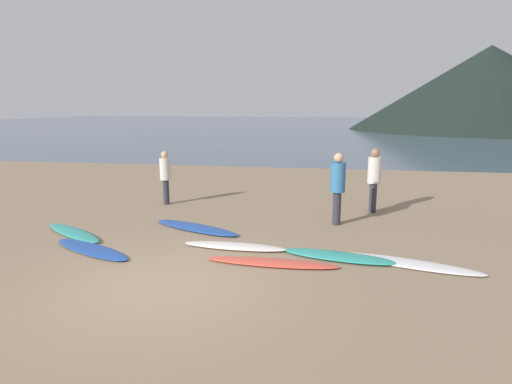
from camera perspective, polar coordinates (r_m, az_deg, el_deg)
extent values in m
cube|color=#8C7559|center=(16.77, 0.54, 1.02)|extent=(120.00, 120.00, 0.20)
cube|color=#475B6B|center=(70.48, 7.77, 8.90)|extent=(140.00, 100.00, 0.01)
cone|color=black|center=(60.78, 28.53, 12.07)|extent=(32.90, 32.90, 10.14)
ellipsoid|color=teal|center=(10.76, -23.19, -5.00)|extent=(2.13, 1.58, 0.10)
ellipsoid|color=#1E479E|center=(9.45, -21.13, -7.13)|extent=(2.26, 1.46, 0.07)
ellipsoid|color=#1E479E|center=(10.41, -8.03, -4.72)|extent=(2.48, 1.49, 0.09)
ellipsoid|color=silver|center=(8.98, -2.85, -7.24)|extent=(2.21, 0.55, 0.10)
ellipsoid|color=#D84C38|center=(8.11, 2.17, -9.38)|extent=(2.50, 0.51, 0.08)
ellipsoid|color=teal|center=(8.54, 11.07, -8.43)|extent=(2.28, 0.96, 0.10)
ellipsoid|color=white|center=(8.56, 19.70, -8.97)|extent=(2.67, 1.23, 0.07)
cylinder|color=#2D2D38|center=(13.16, -11.90, 0.01)|extent=(0.18, 0.18, 0.75)
cylinder|color=beige|center=(13.04, -12.02, 3.02)|extent=(0.33, 0.33, 0.65)
sphere|color=tan|center=(12.99, -12.10, 4.91)|extent=(0.21, 0.21, 0.21)
cylinder|color=#2D2D38|center=(12.31, 15.34, -0.74)|extent=(0.20, 0.20, 0.83)
cylinder|color=beige|center=(12.18, 15.53, 2.82)|extent=(0.36, 0.36, 0.72)
sphere|color=#936B4C|center=(12.12, 15.65, 5.05)|extent=(0.23, 0.23, 0.23)
cylinder|color=#2D2D38|center=(10.82, 10.73, -2.15)|extent=(0.20, 0.20, 0.84)
cylinder|color=teal|center=(10.67, 10.89, 1.94)|extent=(0.36, 0.36, 0.73)
sphere|color=tan|center=(10.60, 10.98, 4.51)|extent=(0.24, 0.24, 0.24)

